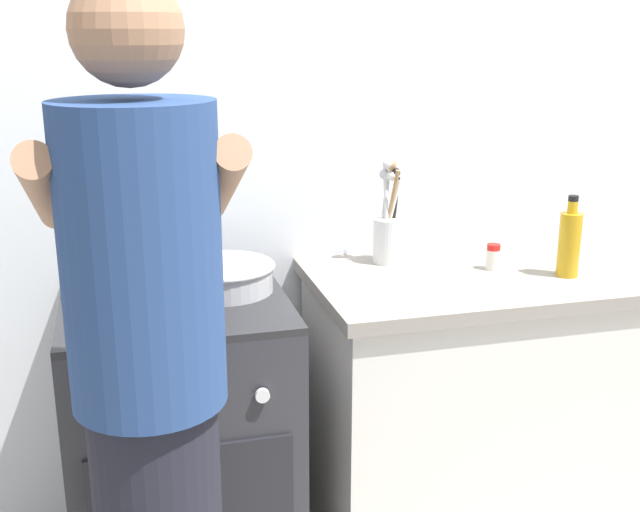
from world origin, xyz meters
The scene contains 9 objects.
back_wall centered at (0.20, 0.50, 1.25)m, with size 3.20×0.10×2.50m.
countertop centered at (0.55, 0.15, 0.45)m, with size 1.00×0.60×0.90m.
stove_range centered at (-0.35, 0.15, 0.45)m, with size 0.60×0.62×0.90m.
pot centered at (-0.49, 0.20, 0.96)m, with size 0.27×0.20×0.12m.
mixing_bowl centered at (-0.21, 0.19, 0.94)m, with size 0.29×0.29×0.08m.
utensil_crock centered at (0.33, 0.33, 1.00)m, with size 0.10×0.10×0.33m.
spice_bottle centered at (0.61, 0.18, 0.94)m, with size 0.04×0.04×0.08m.
oil_bottle centered at (0.79, 0.06, 1.00)m, with size 0.06×0.06×0.24m.
person centered at (-0.44, -0.43, 0.86)m, with size 0.41×0.50×1.70m.
Camera 1 is at (-0.47, -1.86, 1.60)m, focal length 43.39 mm.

